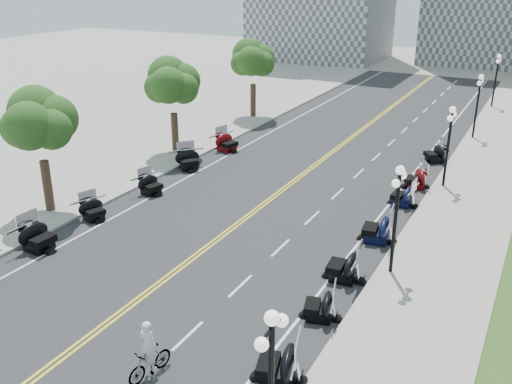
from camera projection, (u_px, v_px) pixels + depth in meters
The scene contains 44 objects.
ground at pixel (179, 269), 25.77m from camera, with size 160.00×160.00×0.00m, color gray.
road at pixel (275, 195), 34.00m from camera, with size 16.00×90.00×0.01m, color #333335.
centerline_yellow_a at pixel (273, 195), 34.05m from camera, with size 0.12×90.00×0.00m, color yellow.
centerline_yellow_b at pixel (277, 196), 33.94m from camera, with size 0.12×90.00×0.00m, color yellow.
edge_line_north at pixel (380, 216), 31.23m from camera, with size 0.12×90.00×0.00m, color white.
edge_line_south at pixel (186, 178), 36.76m from camera, with size 0.12×90.00×0.00m, color white.
lane_dash_5 at pixel (188, 336), 21.10m from camera, with size 0.12×2.00×0.00m, color white.
lane_dash_6 at pixel (240, 286), 24.39m from camera, with size 0.12×2.00×0.00m, color white.
lane_dash_7 at pixel (280, 248), 27.68m from camera, with size 0.12×2.00×0.00m, color white.
lane_dash_8 at pixel (312, 218), 30.97m from camera, with size 0.12×2.00×0.00m, color white.
lane_dash_9 at pixel (338, 194), 34.26m from camera, with size 0.12×2.00×0.00m, color white.
lane_dash_10 at pixel (359, 174), 37.55m from camera, with size 0.12×2.00×0.00m, color white.
lane_dash_11 at pixel (376, 157), 40.83m from camera, with size 0.12×2.00×0.00m, color white.
lane_dash_12 at pixel (391, 143), 44.12m from camera, with size 0.12×2.00×0.00m, color white.
lane_dash_13 at pixel (404, 130), 47.41m from camera, with size 0.12×2.00×0.00m, color white.
lane_dash_14 at pixel (416, 120), 50.70m from camera, with size 0.12×2.00×0.00m, color white.
lane_dash_15 at pixel (425, 110), 53.99m from camera, with size 0.12×2.00×0.00m, color white.
lane_dash_16 at pixel (434, 102), 57.28m from camera, with size 0.12×2.00×0.00m, color white.
lane_dash_17 at pixel (442, 94), 60.57m from camera, with size 0.12×2.00×0.00m, color white.
lane_dash_18 at pixel (449, 88), 63.86m from camera, with size 0.12×2.00×0.00m, color white.
lane_dash_19 at pixel (455, 82), 67.15m from camera, with size 0.12×2.00×0.00m, color white.
sidewalk_north at pixel (458, 230), 29.43m from camera, with size 5.00×90.00×0.15m, color #9E9991.
sidewalk_south at pixel (136, 167), 38.51m from camera, with size 5.00×90.00×0.15m, color #9E9991.
street_lamp_2 at pixel (395, 221), 24.39m from camera, with size 0.50×1.20×4.90m, color black, non-canonical shape.
street_lamp_3 at pixel (448, 147), 34.25m from camera, with size 0.50×1.20×4.90m, color black, non-canonical shape.
street_lamp_4 at pixel (477, 107), 44.12m from camera, with size 0.50×1.20×4.90m, color black, non-canonical shape.
street_lamp_5 at pixel (495, 81), 53.99m from camera, with size 0.50×1.20×4.90m, color black, non-canonical shape.
tree_2 at pixel (39, 129), 29.98m from camera, with size 4.80×4.80×9.20m, color #235619, non-canonical shape.
tree_3 at pixel (173, 89), 39.85m from camera, with size 4.80×4.80×9.20m, color #235619, non-canonical shape.
tree_4 at pixel (253, 64), 49.72m from camera, with size 4.80×4.80×9.20m, color #235619, non-canonical shape.
motorcycle_n_4 at pixel (279, 362), 18.55m from camera, with size 2.14×2.14×1.50m, color black, non-canonical shape.
motorcycle_n_5 at pixel (320, 304), 21.94m from camera, with size 1.83×1.83×1.28m, color black, non-canonical shape.
motorcycle_n_6 at pixel (344, 265), 24.63m from camera, with size 2.11×2.11×1.47m, color black, non-canonical shape.
motorcycle_n_7 at pixel (377, 227), 28.07m from camera, with size 2.18×2.18×1.53m, color black, non-canonical shape.
motorcycle_n_8 at pixel (403, 194), 32.36m from camera, with size 1.94×1.94×1.36m, color black, non-canonical shape.
motorcycle_n_9 at pixel (415, 177), 34.91m from camera, with size 1.98×1.98×1.39m, color #590A0C, non-canonical shape.
motorcycle_n_10 at pixel (435, 153), 39.53m from camera, with size 1.97×1.97×1.38m, color black, non-canonical shape.
motorcycle_s_5 at pixel (38, 236), 27.24m from camera, with size 2.14×2.14×1.50m, color black, non-canonical shape.
motorcycle_s_6 at pixel (93, 209), 30.56m from camera, with size 1.78×1.78×1.25m, color black, non-canonical shape.
motorcycle_s_7 at pixel (151, 184), 34.00m from camera, with size 1.84×1.84×1.28m, color black, non-canonical shape.
motorcycle_s_8 at pixel (188, 159), 38.11m from camera, with size 2.09×2.09×1.46m, color black, non-canonical shape.
motorcycle_s_9 at pixel (227, 142), 41.87m from camera, with size 2.08×2.08×1.46m, color #590A0C, non-canonical shape.
bicycle at pixel (150, 363), 18.85m from camera, with size 0.51×1.82×1.09m, color #A51414.
cyclist_rider at pixel (147, 326), 18.31m from camera, with size 0.66×0.43×1.81m, color silver.
Camera 1 is at (13.64, -18.43, 12.77)m, focal length 40.00 mm.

